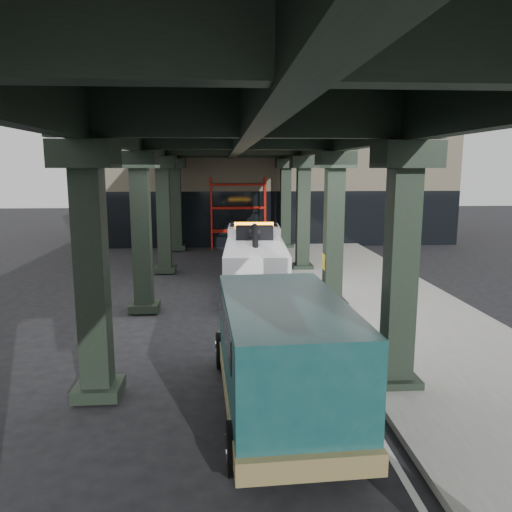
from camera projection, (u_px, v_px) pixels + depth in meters
name	position (u px, v px, depth m)	size (l,w,h in m)	color
ground	(256.00, 330.00, 14.07)	(90.00, 90.00, 0.00)	black
sidewalk	(389.00, 305.00, 16.33)	(5.00, 40.00, 0.15)	gray
lane_stripe	(304.00, 309.00, 16.15)	(0.12, 38.00, 0.01)	silver
viaduct	(238.00, 136.00, 15.06)	(7.40, 32.00, 6.40)	black
building	(265.00, 176.00, 33.16)	(22.00, 10.00, 8.00)	#C6B793
scaffolding	(238.00, 211.00, 28.10)	(3.08, 0.88, 4.00)	red
tow_truck	(255.00, 257.00, 18.85)	(2.50, 7.56, 2.45)	black
towed_van	(281.00, 351.00, 9.08)	(2.46, 5.65, 2.25)	#113F40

